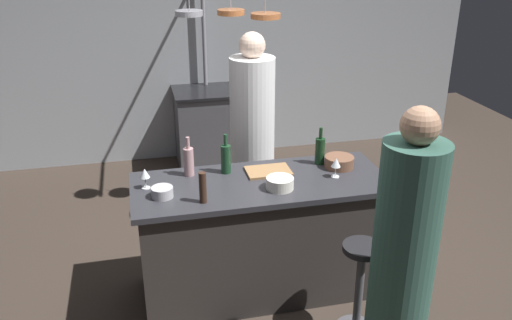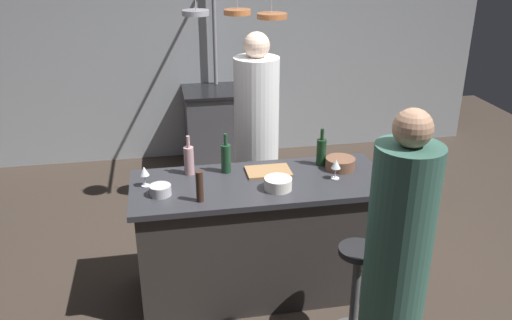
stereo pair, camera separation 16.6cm
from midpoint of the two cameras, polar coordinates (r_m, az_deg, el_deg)
name	(u,v)px [view 1 (the left image)]	position (r m, az deg, el deg)	size (l,w,h in m)	color
ground_plane	(260,287)	(4.22, -0.68, -13.40)	(9.00, 9.00, 0.00)	#382D26
back_wall	(203,46)	(6.32, -6.47, 11.93)	(6.40, 0.16, 2.60)	#9EA3A8
kitchen_island	(261,236)	(3.97, -0.71, -8.14)	(1.80, 0.72, 0.90)	#332D2B
stove_range	(210,128)	(6.16, -5.65, 3.44)	(0.80, 0.64, 0.89)	#47474C
chef	(252,144)	(4.61, -1.42, 1.68)	(0.38, 0.38, 1.78)	white
bar_stool_right	(359,285)	(3.65, 9.64, -13.02)	(0.28, 0.28, 0.68)	#4C4C51
guest_right	(403,262)	(3.17, 13.89, -10.46)	(0.36, 0.36, 1.71)	#33594C
overhead_pot_rack	(220,28)	(5.24, -4.83, 13.86)	(0.90, 1.57, 2.17)	gray
potted_plant	(399,178)	(5.40, 14.09, -1.83)	(0.36, 0.36, 0.52)	brown
cutting_board	(268,171)	(3.89, 0.09, -1.21)	(0.32, 0.22, 0.02)	#997047
pepper_mill	(203,188)	(3.45, -7.06, -2.95)	(0.05, 0.05, 0.21)	#382319
wine_bottle_red	(320,150)	(4.02, 5.65, 1.03)	(0.07, 0.07, 0.29)	#143319
wine_bottle_rose	(189,161)	(3.85, -8.39, -0.11)	(0.07, 0.07, 0.29)	#B78C8E
wine_bottle_green	(226,158)	(3.86, -4.46, 0.18)	(0.07, 0.07, 0.30)	#193D23
wine_glass_by_chef	(336,163)	(3.81, 7.27, -0.38)	(0.07, 0.07, 0.15)	silver
wine_glass_near_left_guest	(145,174)	(3.70, -13.01, -1.49)	(0.07, 0.07, 0.15)	silver
mixing_bowl_steel	(162,192)	(3.59, -11.25, -3.39)	(0.14, 0.14, 0.07)	#B7B7BC
mixing_bowl_ceramic	(280,183)	(3.63, 1.25, -2.50)	(0.19, 0.19, 0.08)	silver
mixing_bowl_wooden	(339,162)	(4.00, 7.66, -0.21)	(0.22, 0.22, 0.08)	brown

